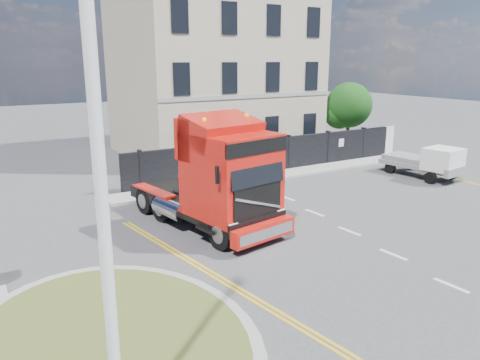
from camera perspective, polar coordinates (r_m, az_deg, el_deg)
ground at (r=16.93m, az=4.92°, el=-7.66°), size 120.00×120.00×0.00m
traffic_island at (r=11.76m, az=-15.78°, el=-18.49°), size 6.80×6.80×0.17m
hoarding_fence at (r=27.35m, az=5.15°, el=3.15°), size 18.80×0.25×2.00m
georgian_building at (r=32.91m, az=-3.34°, el=13.48°), size 12.30×10.30×12.80m
tree at (r=34.38m, az=12.89°, el=8.64°), size 3.20×3.20×4.80m
pavement_far at (r=26.52m, az=5.28°, el=0.71°), size 20.00×1.60×0.12m
truck at (r=17.58m, az=-2.49°, el=-0.10°), size 3.89×7.58×4.33m
flatbed_pickup at (r=27.39m, az=22.58°, el=2.05°), size 2.25×4.54×1.81m
lamppost_island at (r=7.08m, az=-16.64°, el=-0.44°), size 0.27×0.55×8.90m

